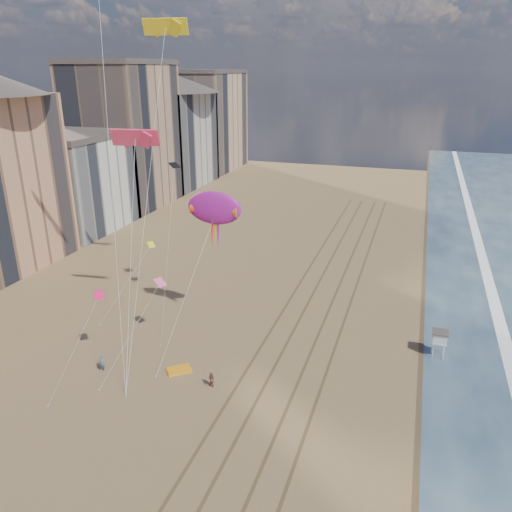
% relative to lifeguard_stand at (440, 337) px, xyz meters
% --- Properties ---
extents(wet_sand, '(260.00, 260.00, 0.00)m').
position_rel_lifeguard_stand_xyz_m(wet_sand, '(2.70, 11.67, -2.18)').
color(wet_sand, '#42301E').
rests_on(wet_sand, ground).
extents(foam, '(260.00, 260.00, 0.00)m').
position_rel_lifeguard_stand_xyz_m(foam, '(6.90, 11.67, -2.18)').
color(foam, white).
rests_on(foam, ground).
extents(tracks, '(7.68, 120.00, 0.01)m').
position_rel_lifeguard_stand_xyz_m(tracks, '(-13.75, 1.67, -2.18)').
color(tracks, brown).
rests_on(tracks, ground).
extents(buildings, '(34.72, 131.35, 29.00)m').
position_rel_lifeguard_stand_xyz_m(buildings, '(-62.03, 37.25, 11.37)').
color(buildings, '#C6B284').
rests_on(buildings, ground).
extents(lifeguard_stand, '(1.57, 1.57, 2.84)m').
position_rel_lifeguard_stand_xyz_m(lifeguard_stand, '(0.00, 0.00, 0.00)').
color(lifeguard_stand, silver).
rests_on(lifeguard_stand, ground).
extents(grounded_kite, '(2.65, 2.53, 0.26)m').
position_rel_lifeguard_stand_xyz_m(grounded_kite, '(-23.63, -10.59, -2.06)').
color(grounded_kite, orange).
rests_on(grounded_kite, ground).
extents(show_kite, '(5.10, 5.57, 17.40)m').
position_rel_lifeguard_stand_xyz_m(show_kite, '(-23.02, -2.22, 11.88)').
color(show_kite, '#971780').
rests_on(show_kite, ground).
extents(kite_flyer_a, '(0.72, 0.58, 1.72)m').
position_rel_lifeguard_stand_xyz_m(kite_flyer_a, '(-30.62, -12.85, -1.32)').
color(kite_flyer_a, '#545C6C').
rests_on(kite_flyer_a, ground).
extents(kite_flyer_b, '(0.92, 0.83, 1.56)m').
position_rel_lifeguard_stand_xyz_m(kite_flyer_b, '(-19.62, -12.04, -1.41)').
color(kite_flyer_b, brown).
rests_on(kite_flyer_b, ground).
extents(parafoils, '(7.11, 10.16, 17.69)m').
position_rel_lifeguard_stand_xyz_m(parafoils, '(-30.89, -2.70, 28.55)').
color(parafoils, black).
rests_on(parafoils, ground).
extents(small_kites, '(8.25, 17.38, 11.16)m').
position_rel_lifeguard_stand_xyz_m(small_kites, '(-30.18, -3.06, 7.88)').
color(small_kites, yellow).
rests_on(small_kites, ground).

